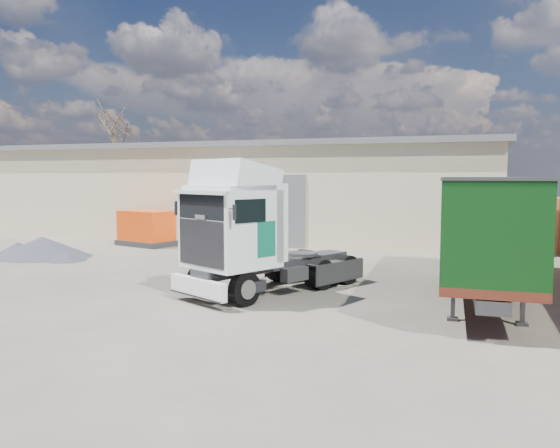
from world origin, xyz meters
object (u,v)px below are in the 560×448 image
(panel_van, at_px, (224,227))
(orange_skip, at_px, (146,230))
(tractor_unit, at_px, (251,239))
(box_trailer, at_px, (482,223))
(bare_tree, at_px, (114,118))

(panel_van, relative_size, orange_skip, 1.62)
(tractor_unit, distance_m, box_trailer, 6.87)
(panel_van, xyz_separation_m, orange_skip, (-4.03, -0.67, -0.25))
(box_trailer, bearing_deg, panel_van, 146.44)
(tractor_unit, relative_size, box_trailer, 0.59)
(tractor_unit, bearing_deg, orange_skip, 162.81)
(bare_tree, bearing_deg, orange_skip, -48.93)
(panel_van, bearing_deg, bare_tree, 120.25)
(box_trailer, relative_size, orange_skip, 3.28)
(box_trailer, height_order, orange_skip, box_trailer)
(bare_tree, bearing_deg, box_trailer, -35.11)
(panel_van, distance_m, orange_skip, 4.09)
(bare_tree, distance_m, orange_skip, 16.81)
(bare_tree, relative_size, orange_skip, 2.98)
(tractor_unit, distance_m, orange_skip, 13.08)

